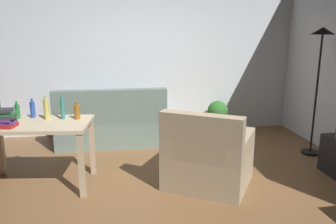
{
  "coord_description": "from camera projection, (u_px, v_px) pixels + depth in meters",
  "views": [
    {
      "loc": [
        -0.52,
        -3.6,
        1.76
      ],
      "look_at": [
        0.1,
        0.5,
        0.75
      ],
      "focal_mm": 35.79,
      "sensor_mm": 36.0,
      "label": 1
    }
  ],
  "objects": [
    {
      "name": "ground_plane",
      "position": [
        166.0,
        184.0,
        3.96
      ],
      "size": [
        5.2,
        4.4,
        0.02
      ],
      "primitive_type": "cube",
      "color": "brown"
    },
    {
      "name": "wall_rear",
      "position": [
        147.0,
        55.0,
        5.75
      ],
      "size": [
        5.2,
        0.1,
        2.7
      ],
      "primitive_type": "cube",
      "color": "silver",
      "rests_on": "ground_plane"
    },
    {
      "name": "couch",
      "position": [
        112.0,
        125.0,
        5.31
      ],
      "size": [
        1.68,
        0.84,
        0.92
      ],
      "rotation": [
        0.0,
        0.0,
        3.14
      ],
      "color": "slate",
      "rests_on": "ground_plane"
    },
    {
      "name": "torchiere_lamp",
      "position": [
        320.0,
        57.0,
        4.6
      ],
      "size": [
        0.32,
        0.32,
        1.81
      ],
      "color": "black",
      "rests_on": "ground_plane"
    },
    {
      "name": "desk",
      "position": [
        36.0,
        132.0,
        3.78
      ],
      "size": [
        1.27,
        0.84,
        0.76
      ],
      "rotation": [
        0.0,
        0.0,
        -0.12
      ],
      "color": "#C6B28E",
      "rests_on": "ground_plane"
    },
    {
      "name": "potted_plant",
      "position": [
        218.0,
        114.0,
        5.88
      ],
      "size": [
        0.36,
        0.36,
        0.57
      ],
      "color": "brown",
      "rests_on": "ground_plane"
    },
    {
      "name": "armchair",
      "position": [
        208.0,
        159.0,
        3.86
      ],
      "size": [
        1.21,
        1.19,
        0.92
      ],
      "rotation": [
        0.0,
        0.0,
        2.59
      ],
      "color": "tan",
      "rests_on": "ground_plane"
    },
    {
      "name": "bottle_green",
      "position": [
        17.0,
        111.0,
        3.89
      ],
      "size": [
        0.05,
        0.05,
        0.21
      ],
      "color": "#1E722D",
      "rests_on": "desk"
    },
    {
      "name": "bottle_blue",
      "position": [
        33.0,
        109.0,
        3.94
      ],
      "size": [
        0.06,
        0.06,
        0.23
      ],
      "color": "#2347A3",
      "rests_on": "desk"
    },
    {
      "name": "bottle_squat",
      "position": [
        46.0,
        109.0,
        3.86
      ],
      "size": [
        0.06,
        0.06,
        0.27
      ],
      "color": "#BCB24C",
      "rests_on": "desk"
    },
    {
      "name": "bottle_tall",
      "position": [
        63.0,
        108.0,
        3.86
      ],
      "size": [
        0.05,
        0.05,
        0.29
      ],
      "color": "teal",
      "rests_on": "desk"
    },
    {
      "name": "bottle_amber",
      "position": [
        77.0,
        112.0,
        3.88
      ],
      "size": [
        0.07,
        0.07,
        0.2
      ],
      "color": "#9E6019",
      "rests_on": "desk"
    },
    {
      "name": "book_stack",
      "position": [
        4.0,
        119.0,
        3.54
      ],
      "size": [
        0.27,
        0.22,
        0.2
      ],
      "color": "maroon",
      "rests_on": "desk"
    }
  ]
}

